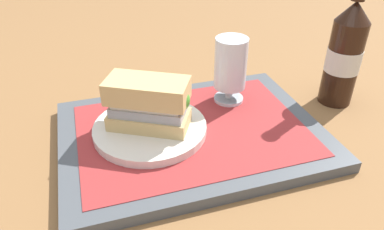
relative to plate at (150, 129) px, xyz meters
name	(u,v)px	position (x,y,z in m)	size (l,w,h in m)	color
ground_plane	(192,139)	(0.07, -0.01, -0.03)	(3.00, 3.00, 0.00)	olive
tray	(192,134)	(0.07, -0.01, -0.02)	(0.44, 0.32, 0.02)	#4C5156
placemat	(192,129)	(0.07, -0.01, -0.01)	(0.38, 0.27, 0.00)	#9E2D2D
plate	(150,129)	(0.00, 0.00, 0.00)	(0.19, 0.19, 0.01)	silver
sandwich	(150,103)	(0.00, 0.00, 0.05)	(0.14, 0.12, 0.08)	tan
beer_glass	(230,68)	(0.17, 0.06, 0.06)	(0.06, 0.06, 0.12)	silver
beer_bottle	(345,53)	(0.39, 0.03, 0.08)	(0.07, 0.07, 0.27)	black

